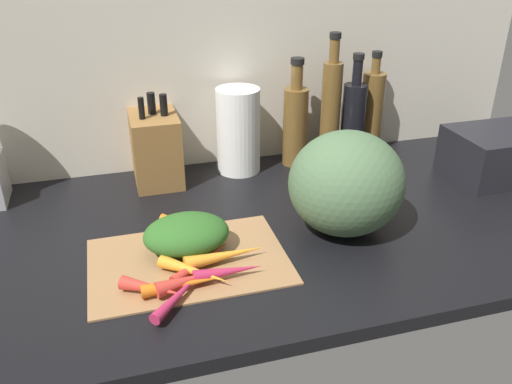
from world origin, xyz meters
TOP-DOWN VIEW (x-y plane):
  - ground_plane at (0.00, 0.00)cm, footprint 170.00×80.00cm
  - wall_back at (0.00, 38.50)cm, footprint 170.00×3.00cm
  - cutting_board at (-23.88, -11.83)cm, footprint 39.93×27.49cm
  - carrot_0 at (-23.80, -18.45)cm, footprint 13.19×12.45cm
  - carrot_1 at (-16.88, -14.94)cm, footprint 16.98×4.67cm
  - carrot_2 at (-25.79, -21.30)cm, footprint 12.21×5.77cm
  - carrot_3 at (-17.42, -20.28)cm, footprint 13.66×2.72cm
  - carrot_4 at (-32.09, -21.66)cm, footprint 12.18×9.22cm
  - carrot_5 at (-26.69, -21.84)cm, footprint 15.13×2.89cm
  - carrot_6 at (-22.79, 0.37)cm, footprint 10.38×10.35cm
  - carrot_7 at (-27.40, -24.17)cm, footprint 12.39×13.53cm
  - carrot_8 at (-21.43, -14.75)cm, footprint 14.76×12.48cm
  - carrot_greens_pile at (-23.51, -8.35)cm, footprint 17.82×13.71cm
  - winter_squash at (11.82, -8.45)cm, footprint 25.43×24.27cm
  - knife_block at (-25.20, 28.89)cm, footprint 12.03×17.06cm
  - paper_towel_roll at (-2.68, 29.50)cm, footprint 11.78×11.78cm
  - bottle_0 at (13.77, 29.70)cm, footprint 6.86×6.86cm
  - bottle_1 at (23.68, 28.57)cm, footprint 5.51×5.51cm
  - bottle_2 at (30.92, 28.57)cm, footprint 6.79×6.79cm
  - bottle_3 at (38.17, 31.79)cm, footprint 6.63×6.63cm
  - dish_rack at (64.42, 6.64)cm, footprint 26.66×19.78cm

SIDE VIEW (x-z plane):
  - ground_plane at x=0.00cm, z-range -3.00..0.00cm
  - cutting_board at x=-23.88cm, z-range 0.00..0.80cm
  - carrot_8 at x=-21.43cm, z-range 0.80..2.92cm
  - carrot_6 at x=-22.79cm, z-range 0.80..3.03cm
  - carrot_7 at x=-27.40cm, z-range 0.80..3.05cm
  - carrot_5 at x=-26.69cm, z-range 0.80..3.38cm
  - carrot_3 at x=-17.42cm, z-range 0.80..3.51cm
  - carrot_4 at x=-32.09cm, z-range 0.80..3.54cm
  - carrot_0 at x=-23.80cm, z-range 0.80..3.56cm
  - carrot_1 at x=-16.88cm, z-range 0.80..3.83cm
  - carrot_2 at x=-25.79cm, z-range 0.80..3.86cm
  - carrot_greens_pile at x=-23.51cm, z-range 0.80..8.34cm
  - dish_rack at x=64.42cm, z-range 0.00..12.74cm
  - knife_block at x=-25.20cm, z-range -2.57..21.36cm
  - winter_squash at x=11.82cm, z-range 0.00..23.09cm
  - paper_towel_roll at x=-2.68cm, z-range 0.00..23.29cm
  - bottle_2 at x=30.92cm, z-range -3.33..27.30cm
  - bottle_0 at x=13.77cm, z-range -2.93..27.32cm
  - bottle_3 at x=38.17cm, z-range -2.51..27.63cm
  - bottle_1 at x=23.68cm, z-range -2.75..33.80cm
  - wall_back at x=0.00cm, z-range 0.00..60.00cm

